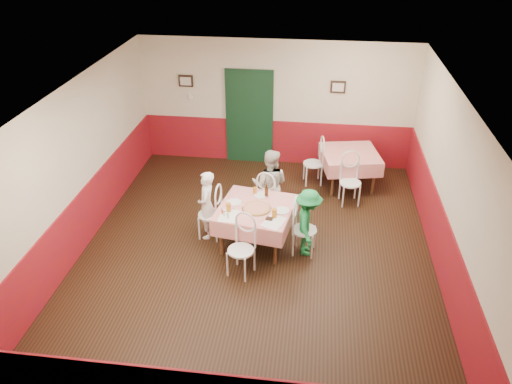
# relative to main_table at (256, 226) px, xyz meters

# --- Properties ---
(floor) EXTENTS (7.00, 7.00, 0.00)m
(floor) POSITION_rel_main_table_xyz_m (0.04, -0.20, -0.38)
(floor) COLOR black
(floor) RESTS_ON ground
(ceiling) EXTENTS (7.00, 7.00, 0.00)m
(ceiling) POSITION_rel_main_table_xyz_m (0.04, -0.20, 2.42)
(ceiling) COLOR white
(ceiling) RESTS_ON back_wall
(back_wall) EXTENTS (6.00, 0.10, 2.80)m
(back_wall) POSITION_rel_main_table_xyz_m (0.04, 3.30, 1.02)
(back_wall) COLOR beige
(back_wall) RESTS_ON ground
(front_wall) EXTENTS (6.00, 0.10, 2.80)m
(front_wall) POSITION_rel_main_table_xyz_m (0.04, -3.70, 1.02)
(front_wall) COLOR beige
(front_wall) RESTS_ON ground
(left_wall) EXTENTS (0.10, 7.00, 2.80)m
(left_wall) POSITION_rel_main_table_xyz_m (-2.96, -0.20, 1.02)
(left_wall) COLOR beige
(left_wall) RESTS_ON ground
(right_wall) EXTENTS (0.10, 7.00, 2.80)m
(right_wall) POSITION_rel_main_table_xyz_m (3.04, -0.20, 1.02)
(right_wall) COLOR beige
(right_wall) RESTS_ON ground
(wainscot_back) EXTENTS (6.00, 0.03, 1.00)m
(wainscot_back) POSITION_rel_main_table_xyz_m (0.04, 3.29, 0.12)
(wainscot_back) COLOR maroon
(wainscot_back) RESTS_ON ground
(wainscot_left) EXTENTS (0.03, 7.00, 1.00)m
(wainscot_left) POSITION_rel_main_table_xyz_m (-2.95, -0.20, 0.12)
(wainscot_left) COLOR maroon
(wainscot_left) RESTS_ON ground
(wainscot_right) EXTENTS (0.03, 7.00, 1.00)m
(wainscot_right) POSITION_rel_main_table_xyz_m (3.02, -0.20, 0.12)
(wainscot_right) COLOR maroon
(wainscot_right) RESTS_ON ground
(door) EXTENTS (0.96, 0.06, 2.10)m
(door) POSITION_rel_main_table_xyz_m (-0.56, 3.25, 0.68)
(door) COLOR black
(door) RESTS_ON ground
(picture_left) EXTENTS (0.32, 0.03, 0.26)m
(picture_left) POSITION_rel_main_table_xyz_m (-1.96, 3.25, 1.48)
(picture_left) COLOR black
(picture_left) RESTS_ON back_wall
(picture_right) EXTENTS (0.32, 0.03, 0.26)m
(picture_right) POSITION_rel_main_table_xyz_m (1.34, 3.25, 1.48)
(picture_right) COLOR black
(picture_right) RESTS_ON back_wall
(thermostat) EXTENTS (0.10, 0.03, 0.10)m
(thermostat) POSITION_rel_main_table_xyz_m (-1.86, 3.25, 1.12)
(thermostat) COLOR white
(thermostat) RESTS_ON back_wall
(main_table) EXTENTS (1.40, 1.40, 0.77)m
(main_table) POSITION_rel_main_table_xyz_m (0.00, 0.00, 0.00)
(main_table) COLOR red
(main_table) RESTS_ON ground
(second_table) EXTENTS (1.31, 1.31, 0.77)m
(second_table) POSITION_rel_main_table_xyz_m (1.67, 2.36, 0.00)
(second_table) COLOR red
(second_table) RESTS_ON ground
(chair_left) EXTENTS (0.46, 0.46, 0.90)m
(chair_left) POSITION_rel_main_table_xyz_m (-0.84, 0.14, 0.08)
(chair_left) COLOR white
(chair_left) RESTS_ON ground
(chair_right) EXTENTS (0.46, 0.46, 0.90)m
(chair_right) POSITION_rel_main_table_xyz_m (0.84, -0.14, 0.08)
(chair_right) COLOR white
(chair_right) RESTS_ON ground
(chair_far) EXTENTS (0.51, 0.51, 0.90)m
(chair_far) POSITION_rel_main_table_xyz_m (0.14, 0.84, 0.08)
(chair_far) COLOR white
(chair_far) RESTS_ON ground
(chair_near) EXTENTS (0.54, 0.54, 0.90)m
(chair_near) POSITION_rel_main_table_xyz_m (-0.14, -0.84, 0.08)
(chair_near) COLOR white
(chair_near) RESTS_ON ground
(chair_second_a) EXTENTS (0.49, 0.49, 0.90)m
(chair_second_a) POSITION_rel_main_table_xyz_m (0.92, 2.36, 0.08)
(chair_second_a) COLOR white
(chair_second_a) RESTS_ON ground
(chair_second_b) EXTENTS (0.49, 0.49, 0.90)m
(chair_second_b) POSITION_rel_main_table_xyz_m (1.67, 1.61, 0.08)
(chair_second_b) COLOR white
(chair_second_b) RESTS_ON ground
(pizza) EXTENTS (0.54, 0.54, 0.03)m
(pizza) POSITION_rel_main_table_xyz_m (0.02, -0.07, 0.40)
(pizza) COLOR #B74723
(pizza) RESTS_ON main_table
(plate_left) EXTENTS (0.29, 0.29, 0.01)m
(plate_left) POSITION_rel_main_table_xyz_m (-0.39, 0.09, 0.39)
(plate_left) COLOR white
(plate_left) RESTS_ON main_table
(plate_right) EXTENTS (0.29, 0.29, 0.01)m
(plate_right) POSITION_rel_main_table_xyz_m (0.44, -0.07, 0.39)
(plate_right) COLOR white
(plate_right) RESTS_ON main_table
(plate_far) EXTENTS (0.29, 0.29, 0.01)m
(plate_far) POSITION_rel_main_table_xyz_m (0.04, 0.39, 0.39)
(plate_far) COLOR white
(plate_far) RESTS_ON main_table
(glass_a) EXTENTS (0.09, 0.09, 0.15)m
(glass_a) POSITION_rel_main_table_xyz_m (-0.43, -0.20, 0.46)
(glass_a) COLOR #BF7219
(glass_a) RESTS_ON main_table
(glass_b) EXTENTS (0.09, 0.09, 0.15)m
(glass_b) POSITION_rel_main_table_xyz_m (0.34, -0.28, 0.46)
(glass_b) COLOR #BF7219
(glass_b) RESTS_ON main_table
(glass_c) EXTENTS (0.08, 0.08, 0.12)m
(glass_c) POSITION_rel_main_table_xyz_m (-0.07, 0.43, 0.45)
(glass_c) COLOR #BF7219
(glass_c) RESTS_ON main_table
(beer_bottle) EXTENTS (0.07, 0.07, 0.23)m
(beer_bottle) POSITION_rel_main_table_xyz_m (0.14, 0.36, 0.50)
(beer_bottle) COLOR #381C0A
(beer_bottle) RESTS_ON main_table
(shaker_a) EXTENTS (0.04, 0.04, 0.09)m
(shaker_a) POSITION_rel_main_table_xyz_m (-0.48, -0.35, 0.43)
(shaker_a) COLOR silver
(shaker_a) RESTS_ON main_table
(shaker_b) EXTENTS (0.04, 0.04, 0.09)m
(shaker_b) POSITION_rel_main_table_xyz_m (-0.41, -0.41, 0.43)
(shaker_b) COLOR silver
(shaker_b) RESTS_ON main_table
(shaker_c) EXTENTS (0.04, 0.04, 0.09)m
(shaker_c) POSITION_rel_main_table_xyz_m (-0.53, -0.28, 0.43)
(shaker_c) COLOR #B23319
(shaker_c) RESTS_ON main_table
(menu_left) EXTENTS (0.31, 0.41, 0.00)m
(menu_left) POSITION_rel_main_table_xyz_m (-0.41, -0.34, 0.39)
(menu_left) COLOR white
(menu_left) RESTS_ON main_table
(menu_right) EXTENTS (0.42, 0.48, 0.00)m
(menu_right) POSITION_rel_main_table_xyz_m (0.34, -0.43, 0.39)
(menu_right) COLOR white
(menu_right) RESTS_ON main_table
(wallet) EXTENTS (0.12, 0.11, 0.02)m
(wallet) POSITION_rel_main_table_xyz_m (0.26, -0.36, 0.40)
(wallet) COLOR black
(wallet) RESTS_ON main_table
(diner_left) EXTENTS (0.34, 0.49, 1.27)m
(diner_left) POSITION_rel_main_table_xyz_m (-0.89, 0.14, 0.26)
(diner_left) COLOR gray
(diner_left) RESTS_ON ground
(diner_far) EXTENTS (0.71, 0.57, 1.40)m
(diner_far) POSITION_rel_main_table_xyz_m (0.14, 0.89, 0.33)
(diner_far) COLOR gray
(diner_far) RESTS_ON ground
(diner_right) EXTENTS (0.50, 0.81, 1.21)m
(diner_right) POSITION_rel_main_table_xyz_m (0.89, -0.14, 0.23)
(diner_right) COLOR gray
(diner_right) RESTS_ON ground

